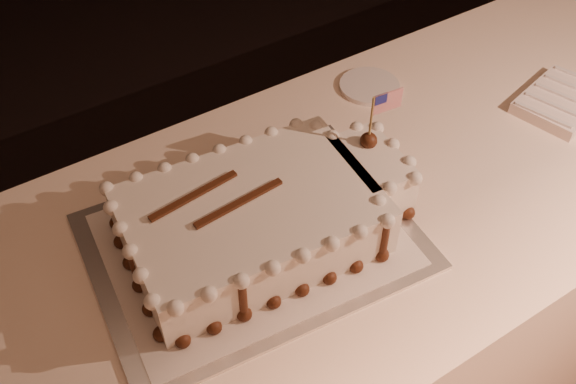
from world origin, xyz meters
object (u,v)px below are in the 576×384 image
cake_board (253,241)px  sheet_cake (267,214)px  napkin_stack (561,101)px  side_plate (369,86)px  banquet_table (372,283)px

cake_board → sheet_cake: size_ratio=1.03×
cake_board → napkin_stack: bearing=3.0°
cake_board → napkin_stack: 0.82m
sheet_cake → napkin_stack: 0.79m
side_plate → banquet_table: bearing=-120.2°
sheet_cake → napkin_stack: bearing=-2.4°
banquet_table → sheet_cake: size_ratio=4.12×
cake_board → side_plate: size_ratio=4.12×
banquet_table → side_plate: (0.16, 0.27, 0.38)m
sheet_cake → napkin_stack: size_ratio=2.42×
sheet_cake → side_plate: bearing=30.4°
cake_board → napkin_stack: (0.82, -0.04, 0.01)m
napkin_stack → side_plate: size_ratio=1.66×
banquet_table → side_plate: size_ratio=16.47×
side_plate → sheet_cake: bearing=-149.6°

